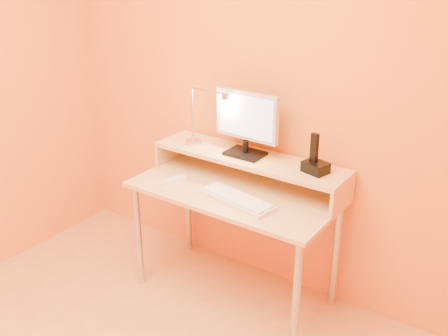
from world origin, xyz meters
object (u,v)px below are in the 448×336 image
Objects in this scene: keyboard at (237,200)px; phone_dock at (315,167)px; mouse at (265,210)px; monitor_panel at (247,116)px; lamp_base at (193,142)px; remote_control at (173,180)px.

phone_dock is at bearing 49.36° from keyboard.
phone_dock is at bearing 45.61° from mouse.
lamp_base is (-0.36, -0.04, -0.23)m from monitor_panel.
keyboard is (-0.33, -0.27, -0.18)m from phone_dock.
monitor_panel reaches higher than keyboard.
lamp_base is at bearing -171.63° from monitor_panel.
phone_dock is 0.46m from keyboard.
remote_control is (-0.33, -0.28, -0.39)m from monitor_panel.
phone_dock is 0.75× the size of remote_control.
lamp_base is 0.58× the size of remote_control.
keyboard is 2.61× the size of remote_control.
lamp_base is 0.81m from phone_dock.
remote_control is (-0.78, -0.27, -0.18)m from phone_dock.
monitor_panel is 0.49m from phone_dock.
phone_dock is 0.29× the size of keyboard.
phone_dock reaches higher than lamp_base.
mouse is 0.56× the size of remote_control.
keyboard reaches higher than remote_control.
monitor_panel reaches higher than remote_control.
remote_control is at bearing 158.91° from mouse.
keyboard is (0.48, -0.24, -0.16)m from lamp_base.
mouse is (-0.14, -0.29, -0.17)m from phone_dock.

